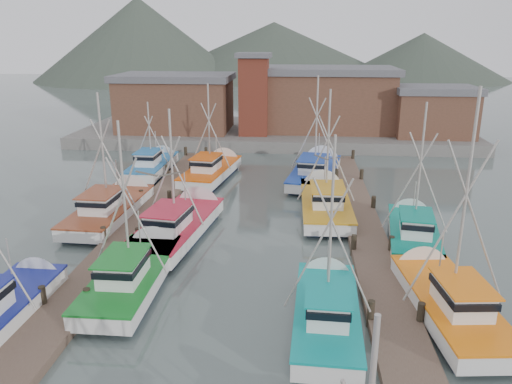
# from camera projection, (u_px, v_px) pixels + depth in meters

# --- Properties ---
(ground) EXTENTS (260.00, 260.00, 0.00)m
(ground) POSITION_uv_depth(u_px,v_px,m) (232.00, 296.00, 23.03)
(ground) COLOR #51615C
(ground) RESTS_ON ground
(dock_left) EXTENTS (2.30, 46.00, 1.50)m
(dock_left) POSITION_uv_depth(u_px,v_px,m) (116.00, 251.00, 27.38)
(dock_left) COLOR #4D392F
(dock_left) RESTS_ON ground
(dock_right) EXTENTS (2.30, 46.00, 1.50)m
(dock_right) POSITION_uv_depth(u_px,v_px,m) (374.00, 260.00, 26.23)
(dock_right) COLOR #4D392F
(dock_right) RESTS_ON ground
(quay) EXTENTS (44.00, 16.00, 1.20)m
(quay) POSITION_uv_depth(u_px,v_px,m) (274.00, 133.00, 57.99)
(quay) COLOR gray
(quay) RESTS_ON ground
(shed_left) EXTENTS (12.72, 8.48, 6.20)m
(shed_left) POSITION_uv_depth(u_px,v_px,m) (176.00, 102.00, 55.87)
(shed_left) COLOR brown
(shed_left) RESTS_ON quay
(shed_center) EXTENTS (14.84, 9.54, 6.90)m
(shed_center) POSITION_uv_depth(u_px,v_px,m) (328.00, 98.00, 56.26)
(shed_center) COLOR brown
(shed_center) RESTS_ON quay
(shed_right) EXTENTS (8.48, 6.36, 5.20)m
(shed_right) POSITION_uv_depth(u_px,v_px,m) (433.00, 111.00, 52.76)
(shed_right) COLOR brown
(shed_right) RESTS_ON quay
(lookout_tower) EXTENTS (3.60, 3.60, 8.50)m
(lookout_tower) POSITION_uv_depth(u_px,v_px,m) (254.00, 94.00, 52.86)
(lookout_tower) COLOR #5F271B
(lookout_tower) RESTS_ON quay
(distant_hills) EXTENTS (175.00, 140.00, 42.00)m
(distant_hills) POSITION_uv_depth(u_px,v_px,m) (245.00, 77.00, 140.52)
(distant_hills) COLOR #3C463A
(distant_hills) RESTS_ON ground
(boat_4) EXTENTS (3.55, 8.89, 8.83)m
(boat_4) POSITION_uv_depth(u_px,v_px,m) (136.00, 272.00, 23.86)
(boat_4) COLOR #0F1B34
(boat_4) RESTS_ON ground
(boat_5) EXTENTS (3.48, 8.30, 8.76)m
(boat_5) POSITION_uv_depth(u_px,v_px,m) (326.00, 309.00, 20.67)
(boat_5) COLOR #0F1B34
(boat_5) RESTS_ON ground
(boat_6) EXTENTS (3.64, 8.06, 9.06)m
(boat_6) POSITION_uv_depth(u_px,v_px,m) (4.00, 307.00, 20.80)
(boat_6) COLOR #0F1B34
(boat_6) RESTS_ON ground
(boat_7) EXTENTS (4.15, 8.94, 10.49)m
(boat_7) POSITION_uv_depth(u_px,v_px,m) (445.00, 299.00, 21.44)
(boat_7) COLOR #0F1B34
(boat_7) RESTS_ON ground
(boat_8) EXTENTS (4.33, 10.25, 8.60)m
(boat_8) POSITION_uv_depth(u_px,v_px,m) (180.00, 224.00, 29.92)
(boat_8) COLOR #0F1B34
(boat_8) RESTS_ON ground
(boat_9) EXTENTS (3.78, 9.98, 9.23)m
(boat_9) POSITION_uv_depth(u_px,v_px,m) (325.00, 202.00, 33.92)
(boat_9) COLOR #0F1B34
(boat_9) RESTS_ON ground
(boat_10) EXTENTS (3.81, 9.74, 9.11)m
(boat_10) POSITION_uv_depth(u_px,v_px,m) (113.00, 207.00, 32.80)
(boat_10) COLOR #0F1B34
(boat_10) RESTS_ON ground
(boat_11) EXTENTS (3.71, 8.59, 8.86)m
(boat_11) POSITION_uv_depth(u_px,v_px,m) (413.00, 231.00, 28.81)
(boat_11) COLOR #0F1B34
(boat_11) RESTS_ON ground
(boat_12) EXTENTS (4.17, 9.61, 8.72)m
(boat_12) POSITION_uv_depth(u_px,v_px,m) (213.00, 170.00, 41.85)
(boat_12) COLOR #0F1B34
(boat_12) RESTS_ON ground
(boat_13) EXTENTS (4.88, 10.78, 9.50)m
(boat_13) POSITION_uv_depth(u_px,v_px,m) (316.00, 171.00, 41.57)
(boat_13) COLOR #0F1B34
(boat_13) RESTS_ON ground
(boat_14) EXTENTS (2.95, 8.58, 6.92)m
(boat_14) POSITION_uv_depth(u_px,v_px,m) (154.00, 165.00, 43.50)
(boat_14) COLOR #0F1B34
(boat_14) RESTS_ON ground
(gull_near) EXTENTS (1.54, 0.61, 0.24)m
(gull_near) POSITION_uv_depth(u_px,v_px,m) (158.00, 175.00, 16.82)
(gull_near) COLOR gray
(gull_near) RESTS_ON ground
(gull_far) EXTENTS (1.52, 0.66, 0.24)m
(gull_far) POSITION_uv_depth(u_px,v_px,m) (329.00, 158.00, 24.33)
(gull_far) COLOR gray
(gull_far) RESTS_ON ground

